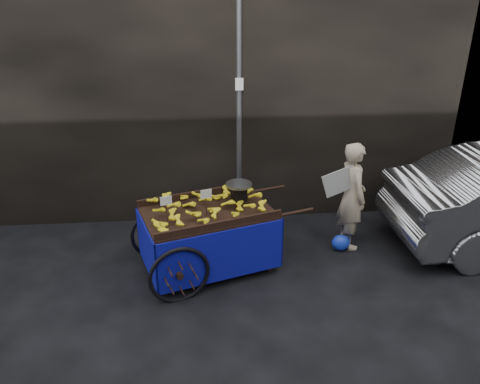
{
  "coord_description": "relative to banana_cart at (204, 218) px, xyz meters",
  "views": [
    {
      "loc": [
        -0.29,
        -5.74,
        3.79
      ],
      "look_at": [
        0.25,
        0.5,
        0.97
      ],
      "focal_mm": 35.0,
      "sensor_mm": 36.0,
      "label": 1
    }
  ],
  "objects": [
    {
      "name": "building_wall",
      "position": [
        0.69,
        2.58,
        1.69
      ],
      "size": [
        13.5,
        2.0,
        5.0
      ],
      "color": "black",
      "rests_on": "ground"
    },
    {
      "name": "plastic_bag",
      "position": [
        2.08,
        0.32,
        -0.68
      ],
      "size": [
        0.28,
        0.23,
        0.25
      ],
      "primitive_type": "ellipsoid",
      "color": "blue",
      "rests_on": "ground"
    },
    {
      "name": "vendor",
      "position": [
        2.24,
        0.48,
        0.03
      ],
      "size": [
        0.78,
        0.67,
        1.68
      ],
      "rotation": [
        0.0,
        0.0,
        1.72
      ],
      "color": "#C6B493",
      "rests_on": "ground"
    },
    {
      "name": "ground",
      "position": [
        0.29,
        -0.02,
        -0.81
      ],
      "size": [
        80.0,
        80.0,
        0.0
      ],
      "primitive_type": "plane",
      "color": "black",
      "rests_on": "ground"
    },
    {
      "name": "street_pole",
      "position": [
        0.59,
        1.28,
        1.2
      ],
      "size": [
        0.12,
        0.1,
        4.0
      ],
      "color": "slate",
      "rests_on": "ground"
    },
    {
      "name": "banana_cart",
      "position": [
        0.0,
        0.0,
        0.0
      ],
      "size": [
        2.63,
        1.76,
        1.31
      ],
      "rotation": [
        0.0,
        0.0,
        0.31
      ],
      "color": "black",
      "rests_on": "ground"
    }
  ]
}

